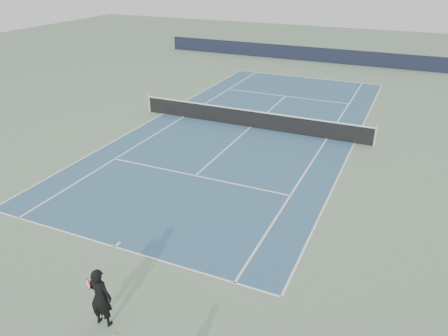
% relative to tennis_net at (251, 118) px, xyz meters
% --- Properties ---
extents(ground, '(80.00, 80.00, 0.00)m').
position_rel_tennis_net_xyz_m(ground, '(0.00, 0.00, -0.50)').
color(ground, slate).
extents(court_surface, '(10.97, 23.77, 0.01)m').
position_rel_tennis_net_xyz_m(court_surface, '(0.00, 0.00, -0.50)').
color(court_surface, '#335B79').
rests_on(court_surface, ground).
extents(tennis_net, '(12.90, 0.10, 1.07)m').
position_rel_tennis_net_xyz_m(tennis_net, '(0.00, 0.00, 0.00)').
color(tennis_net, silver).
rests_on(tennis_net, ground).
extents(windscreen_far, '(30.00, 0.25, 1.20)m').
position_rel_tennis_net_xyz_m(windscreen_far, '(0.00, 17.88, 0.10)').
color(windscreen_far, black).
rests_on(windscreen_far, ground).
extents(tennis_player, '(0.78, 0.51, 1.65)m').
position_rel_tennis_net_xyz_m(tennis_player, '(1.71, -14.57, 0.32)').
color(tennis_player, black).
rests_on(tennis_player, ground).
extents(tennis_ball, '(0.06, 0.06, 0.06)m').
position_rel_tennis_net_xyz_m(tennis_ball, '(2.21, -14.83, -0.47)').
color(tennis_ball, yellow).
rests_on(tennis_ball, ground).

